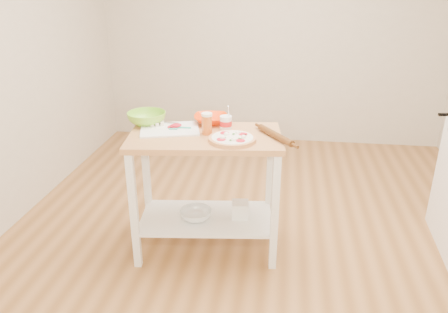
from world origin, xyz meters
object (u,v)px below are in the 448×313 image
cutting_board (169,129)px  green_bowl (147,118)px  knife (156,122)px  shelf_glass_bowl (196,215)px  yogurt_tub (226,123)px  shelf_bin (240,210)px  spatula (179,128)px  prep_island (206,170)px  pizza (232,139)px  orange_bowl (211,119)px  beer_pint (207,123)px  rolling_pin (276,136)px

cutting_board → green_bowl: bearing=135.4°
knife → shelf_glass_bowl: knife is taller
cutting_board → yogurt_tub: yogurt_tub is taller
knife → shelf_bin: (0.64, -0.14, -0.60)m
knife → green_bowl: 0.07m
spatula → yogurt_tub: size_ratio=0.83×
prep_island → shelf_bin: 0.41m
pizza → knife: pizza is taller
green_bowl → yogurt_tub: size_ratio=1.53×
cutting_board → orange_bowl: size_ratio=1.90×
prep_island → shelf_glass_bowl: size_ratio=4.76×
orange_bowl → beer_pint: beer_pint is taller
orange_bowl → green_bowl: green_bowl is taller
knife → beer_pint: size_ratio=1.85×
green_bowl → beer_pint: bearing=-18.1°
prep_island → green_bowl: size_ratio=3.93×
prep_island → spatula: size_ratio=7.28×
shelf_glass_bowl → shelf_bin: (0.31, 0.08, 0.02)m
prep_island → green_bowl: (-0.46, 0.17, 0.30)m
shelf_glass_bowl → shelf_bin: size_ratio=1.93×
prep_island → rolling_pin: rolling_pin is taller
pizza → spatula: (-0.39, 0.16, 0.00)m
pizza → spatula: 0.42m
pizza → orange_bowl: 0.40m
cutting_board → shelf_glass_bowl: cutting_board is taller
pizza → yogurt_tub: yogurt_tub is taller
pizza → shelf_bin: pizza is taller
green_bowl → beer_pint: beer_pint is taller
spatula → rolling_pin: rolling_pin is taller
beer_pint → spatula: bearing=166.9°
orange_bowl → shelf_glass_bowl: orange_bowl is taller
rolling_pin → shelf_bin: rolling_pin is taller
spatula → pizza: bearing=-23.6°
cutting_board → rolling_pin: bearing=-21.2°
spatula → green_bowl: size_ratio=0.54×
yogurt_tub → shelf_glass_bowl: (-0.20, -0.16, -0.66)m
prep_island → yogurt_tub: bearing=42.4°
shelf_bin → yogurt_tub: bearing=146.4°
spatula → yogurt_tub: yogurt_tub is taller
green_bowl → shelf_glass_bowl: bearing=-28.8°
green_bowl → knife: bearing=3.0°
cutting_board → rolling_pin: rolling_pin is taller
pizza → green_bowl: green_bowl is taller
yogurt_tub → shelf_glass_bowl: 0.70m
knife → yogurt_tub: bearing=-1.3°
beer_pint → yogurt_tub: size_ratio=0.81×
spatula → yogurt_tub: (0.32, 0.05, 0.04)m
shelf_glass_bowl → shelf_bin: bearing=13.9°
rolling_pin → orange_bowl: bearing=150.9°
spatula → shelf_glass_bowl: size_ratio=0.65×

